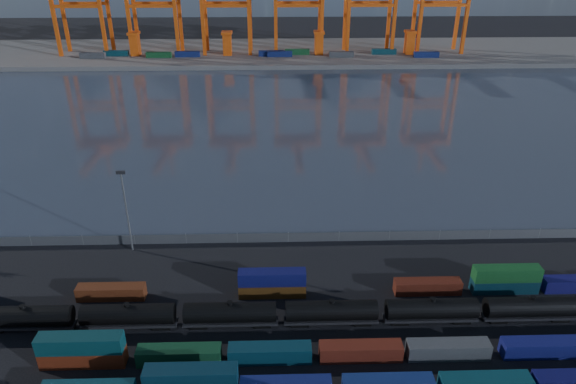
{
  "coord_description": "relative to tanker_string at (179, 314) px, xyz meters",
  "views": [
    {
      "loc": [
        -2.49,
        -58.2,
        53.77
      ],
      "look_at": [
        0.0,
        30.0,
        10.0
      ],
      "focal_mm": 32.0,
      "sensor_mm": 36.0,
      "label": 1
    }
  ],
  "objects": [
    {
      "name": "container_row_north",
      "position": [
        29.96,
        7.25,
        -0.5
      ],
      "size": [
        127.66,
        2.27,
        4.84
      ],
      "color": "navy",
      "rests_on": "ground"
    },
    {
      "name": "container_row_mid",
      "position": [
        5.49,
        -7.52,
        -0.39
      ],
      "size": [
        141.54,
        2.39,
        5.09
      ],
      "color": "#434749",
      "rests_on": "ground"
    },
    {
      "name": "container_row_south",
      "position": [
        38.19,
        -13.96,
        -0.7
      ],
      "size": [
        115.24,
        2.42,
        5.16
      ],
      "color": "#0E3D4A",
      "rests_on": "ground"
    },
    {
      "name": "straddle_carriers",
      "position": [
        14.82,
        195.99,
        5.57
      ],
      "size": [
        140.0,
        7.0,
        11.1
      ],
      "color": "#F05510",
      "rests_on": "far_quay"
    },
    {
      "name": "tanker_string",
      "position": [
        0.0,
        0.0,
        0.0
      ],
      "size": [
        123.07,
        3.13,
        4.48
      ],
      "color": "black",
      "rests_on": "ground"
    },
    {
      "name": "waterfront_fence",
      "position": [
        17.32,
        23.99,
        -1.24
      ],
      "size": [
        160.12,
        0.12,
        2.2
      ],
      "color": "#595B5E",
      "rests_on": "ground"
    },
    {
      "name": "ground",
      "position": [
        17.32,
        -4.01,
        -2.25
      ],
      "size": [
        700.0,
        700.0,
        0.0
      ],
      "primitive_type": "plane",
      "color": "black",
      "rests_on": "ground"
    },
    {
      "name": "harbor_water",
      "position": [
        17.32,
        100.99,
        -2.24
      ],
      "size": [
        700.0,
        700.0,
        0.0
      ],
      "primitive_type": "plane",
      "color": "#343D4B",
      "rests_on": "ground"
    },
    {
      "name": "yard_light_mast",
      "position": [
        -12.68,
        21.99,
        7.05
      ],
      "size": [
        1.6,
        0.4,
        16.6
      ],
      "color": "slate",
      "rests_on": "ground"
    },
    {
      "name": "far_quay",
      "position": [
        17.32,
        205.99,
        -1.25
      ],
      "size": [
        700.0,
        70.0,
        2.0
      ],
      "primitive_type": "cube",
      "color": "#514F4C",
      "rests_on": "ground"
    },
    {
      "name": "quay_containers",
      "position": [
        6.33,
        191.45,
        1.05
      ],
      "size": [
        172.58,
        10.99,
        2.6
      ],
      "color": "navy",
      "rests_on": "far_quay"
    }
  ]
}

